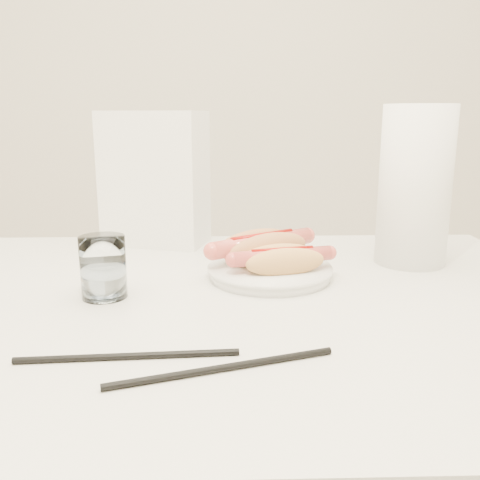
{
  "coord_description": "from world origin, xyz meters",
  "views": [
    {
      "loc": [
        0.05,
        -0.74,
        1.01
      ],
      "look_at": [
        0.07,
        0.07,
        0.82
      ],
      "focal_mm": 39.19,
      "sensor_mm": 36.0,
      "label": 1
    }
  ],
  "objects_px": {
    "hotdog_left": "(262,248)",
    "napkin_box": "(155,179)",
    "paper_towel_roll": "(415,186)",
    "hotdog_right": "(282,260)",
    "plate": "(270,273)",
    "table": "(194,335)",
    "water_glass": "(103,267)"
  },
  "relations": [
    {
      "from": "table",
      "to": "water_glass",
      "type": "distance_m",
      "value": 0.17
    },
    {
      "from": "table",
      "to": "napkin_box",
      "type": "bearing_deg",
      "value": 105.56
    },
    {
      "from": "table",
      "to": "water_glass",
      "type": "xyz_separation_m",
      "value": [
        -0.13,
        0.01,
        0.11
      ]
    },
    {
      "from": "hotdog_right",
      "to": "paper_towel_roll",
      "type": "xyz_separation_m",
      "value": [
        0.25,
        0.11,
        0.1
      ]
    },
    {
      "from": "hotdog_right",
      "to": "water_glass",
      "type": "xyz_separation_m",
      "value": [
        -0.27,
        -0.06,
        0.01
      ]
    },
    {
      "from": "hotdog_right",
      "to": "paper_towel_roll",
      "type": "distance_m",
      "value": 0.29
    },
    {
      "from": "paper_towel_roll",
      "to": "hotdog_right",
      "type": "bearing_deg",
      "value": -155.65
    },
    {
      "from": "napkin_box",
      "to": "table",
      "type": "bearing_deg",
      "value": -58.61
    },
    {
      "from": "table",
      "to": "hotdog_right",
      "type": "distance_m",
      "value": 0.18
    },
    {
      "from": "table",
      "to": "plate",
      "type": "distance_m",
      "value": 0.17
    },
    {
      "from": "table",
      "to": "plate",
      "type": "height_order",
      "value": "plate"
    },
    {
      "from": "napkin_box",
      "to": "hotdog_right",
      "type": "bearing_deg",
      "value": -33.77
    },
    {
      "from": "table",
      "to": "plate",
      "type": "relative_size",
      "value": 6.04
    },
    {
      "from": "table",
      "to": "hotdog_right",
      "type": "height_order",
      "value": "hotdog_right"
    },
    {
      "from": "hotdog_left",
      "to": "napkin_box",
      "type": "xyz_separation_m",
      "value": [
        -0.21,
        0.21,
        0.09
      ]
    },
    {
      "from": "table",
      "to": "hotdog_right",
      "type": "relative_size",
      "value": 7.31
    },
    {
      "from": "table",
      "to": "plate",
      "type": "xyz_separation_m",
      "value": [
        0.12,
        0.09,
        0.07
      ]
    },
    {
      "from": "paper_towel_roll",
      "to": "water_glass",
      "type": "bearing_deg",
      "value": -161.58
    },
    {
      "from": "napkin_box",
      "to": "paper_towel_roll",
      "type": "height_order",
      "value": "paper_towel_roll"
    },
    {
      "from": "plate",
      "to": "napkin_box",
      "type": "height_order",
      "value": "napkin_box"
    },
    {
      "from": "hotdog_right",
      "to": "napkin_box",
      "type": "xyz_separation_m",
      "value": [
        -0.23,
        0.28,
        0.1
      ]
    },
    {
      "from": "table",
      "to": "water_glass",
      "type": "height_order",
      "value": "water_glass"
    },
    {
      "from": "hotdog_left",
      "to": "water_glass",
      "type": "distance_m",
      "value": 0.27
    },
    {
      "from": "hotdog_left",
      "to": "napkin_box",
      "type": "bearing_deg",
      "value": 102.04
    },
    {
      "from": "hotdog_left",
      "to": "paper_towel_roll",
      "type": "relative_size",
      "value": 0.65
    },
    {
      "from": "hotdog_right",
      "to": "plate",
      "type": "bearing_deg",
      "value": 111.17
    },
    {
      "from": "table",
      "to": "paper_towel_roll",
      "type": "xyz_separation_m",
      "value": [
        0.38,
        0.18,
        0.2
      ]
    },
    {
      "from": "hotdog_left",
      "to": "napkin_box",
      "type": "relative_size",
      "value": 0.68
    },
    {
      "from": "hotdog_left",
      "to": "hotdog_right",
      "type": "relative_size",
      "value": 1.12
    },
    {
      "from": "plate",
      "to": "water_glass",
      "type": "relative_size",
      "value": 2.15
    },
    {
      "from": "plate",
      "to": "hotdog_right",
      "type": "relative_size",
      "value": 1.21
    },
    {
      "from": "hotdog_right",
      "to": "napkin_box",
      "type": "relative_size",
      "value": 0.6
    }
  ]
}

